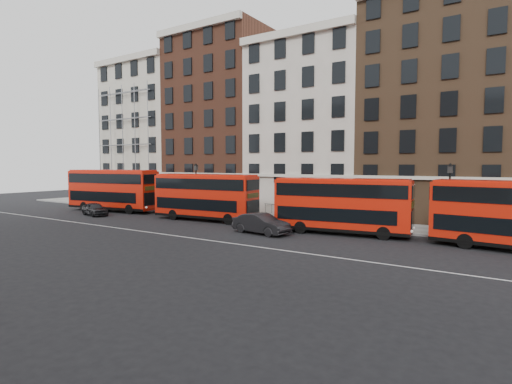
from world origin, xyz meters
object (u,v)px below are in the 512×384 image
Objects in this scene: car_rear at (95,209)px; car_front at (261,224)px; bus_b at (205,196)px; bus_a at (112,189)px; bus_c at (341,204)px.

car_front is (20.55, 0.24, 0.11)m from car_rear.
car_front is at bearing -24.69° from bus_b.
bus_a reaches higher than bus_b.
bus_c is at bearing -7.51° from bus_a.
bus_b is 13.63m from bus_c.
car_rear is 0.83× the size of car_front.
bus_b is at bearing 172.55° from bus_c.
car_rear is (-12.16, -3.44, -1.70)m from bus_b.
bus_a is 22.45m from car_front.
bus_b is at bearing 77.42° from car_front.
car_rear is 20.55m from car_front.
bus_b is (13.77, 0.00, -0.17)m from bus_a.
bus_b reaches higher than car_rear.
car_rear is at bearing -168.03° from bus_b.
bus_b reaches higher than car_front.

